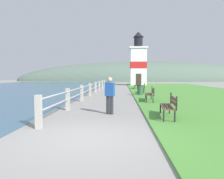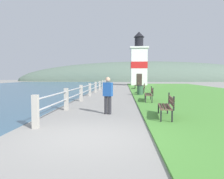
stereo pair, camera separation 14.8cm
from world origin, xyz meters
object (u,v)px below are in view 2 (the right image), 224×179
(park_bench_midway, at_px, (150,93))
(person_strolling, at_px, (108,94))
(park_bench_by_lighthouse, at_px, (137,85))
(lighthouse, at_px, (139,63))
(park_bench_near, at_px, (167,105))
(trash_bin, at_px, (140,90))
(park_bench_far, at_px, (143,88))

(park_bench_midway, distance_m, person_strolling, 5.08)
(park_bench_by_lighthouse, xyz_separation_m, person_strolling, (-2.36, -17.97, 0.32))
(lighthouse, height_order, person_strolling, lighthouse)
(park_bench_by_lighthouse, bearing_deg, person_strolling, 89.17)
(park_bench_near, relative_size, park_bench_midway, 0.87)
(person_strolling, height_order, trash_bin, person_strolling)
(park_bench_near, height_order, park_bench_far, same)
(park_bench_midway, xyz_separation_m, park_bench_by_lighthouse, (0.05, 13.45, -0.00))
(person_strolling, distance_m, trash_bin, 9.32)
(park_bench_near, bearing_deg, park_bench_midway, -83.90)
(park_bench_midway, height_order, lighthouse, lighthouse)
(park_bench_far, xyz_separation_m, trash_bin, (-0.39, -1.96, -0.12))
(park_bench_far, relative_size, trash_bin, 2.26)
(park_bench_midway, bearing_deg, park_bench_far, -86.73)
(park_bench_far, relative_size, person_strolling, 1.20)
(park_bench_near, bearing_deg, park_bench_far, -84.57)
(park_bench_midway, relative_size, park_bench_by_lighthouse, 1.00)
(park_bench_near, xyz_separation_m, park_bench_by_lighthouse, (0.05, 18.89, 0.00))
(park_bench_far, xyz_separation_m, lighthouse, (0.86, 17.87, 3.31))
(park_bench_midway, distance_m, park_bench_far, 6.52)
(park_bench_by_lighthouse, bearing_deg, park_bench_far, 97.34)
(trash_bin, bearing_deg, park_bench_by_lighthouse, 88.02)
(park_bench_by_lighthouse, height_order, person_strolling, person_strolling)
(park_bench_far, bearing_deg, park_bench_by_lighthouse, -81.72)
(park_bench_far, distance_m, person_strolling, 11.31)
(park_bench_midway, relative_size, trash_bin, 2.40)
(park_bench_far, bearing_deg, park_bench_midway, 96.39)
(park_bench_by_lighthouse, xyz_separation_m, lighthouse, (0.95, 10.94, 3.30))
(park_bench_by_lighthouse, distance_m, person_strolling, 18.12)
(park_bench_midway, height_order, park_bench_by_lighthouse, same)
(park_bench_by_lighthouse, bearing_deg, lighthouse, -88.28)
(park_bench_near, xyz_separation_m, park_bench_midway, (-0.00, 5.44, 0.00))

